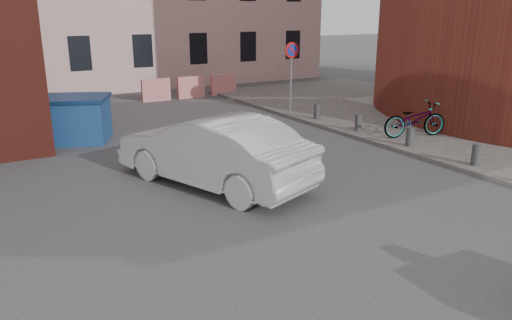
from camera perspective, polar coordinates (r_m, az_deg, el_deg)
ground at (r=9.03m, az=6.84°, el=-9.08°), size 120.00×120.00×0.00m
sidewalk at (r=18.68m, az=24.05°, el=3.36°), size 9.00×24.00×0.12m
no_parking_sign at (r=19.43m, az=4.08°, el=11.07°), size 0.60×0.09×2.65m
bollards at (r=15.17m, az=17.16°, el=2.56°), size 0.22×9.02×0.55m
barriers at (r=23.55m, az=-7.44°, el=8.25°), size 4.70×0.18×1.00m
dumpster at (r=16.61m, az=-22.16°, el=4.34°), size 3.74×2.96×1.40m
silver_car at (r=11.52m, az=-4.95°, el=1.09°), size 3.35×5.28×1.64m
bicycle at (r=16.29m, az=17.68°, el=4.44°), size 2.20×1.26×1.09m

